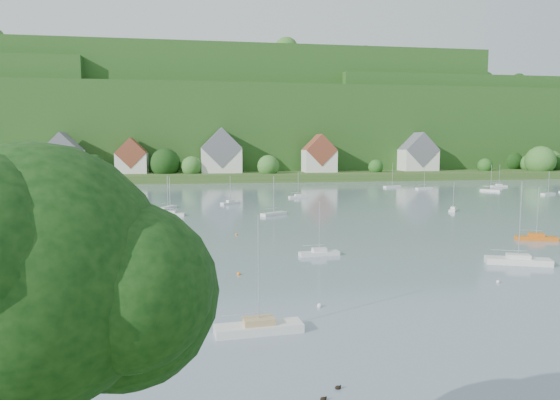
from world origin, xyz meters
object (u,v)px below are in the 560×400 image
near_sailboat_3 (319,253)px  near_sailboat_4 (518,260)px  near_sailboat_1 (55,296)px  near_sailboat_2 (259,327)px  near_sailboat_5 (536,237)px

near_sailboat_3 → near_sailboat_4: bearing=-25.6°
near_sailboat_1 → near_sailboat_2: bearing=-40.8°
near_sailboat_2 → near_sailboat_3: 28.45m
near_sailboat_3 → near_sailboat_5: near_sailboat_5 is taller
near_sailboat_3 → near_sailboat_1: bearing=-157.8°
near_sailboat_2 → near_sailboat_4: bearing=22.3°
near_sailboat_1 → near_sailboat_5: size_ratio=0.97×
near_sailboat_1 → near_sailboat_4: (51.83, 6.31, 0.07)m
near_sailboat_1 → near_sailboat_5: 67.28m
near_sailboat_3 → near_sailboat_5: bearing=3.5°
near_sailboat_4 → near_sailboat_5: bearing=69.5°
near_sailboat_2 → near_sailboat_1: bearing=142.7°
near_sailboat_2 → near_sailboat_5: near_sailboat_2 is taller
near_sailboat_2 → near_sailboat_5: size_ratio=1.15×
near_sailboat_2 → near_sailboat_4: (33.98, 17.56, 0.03)m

